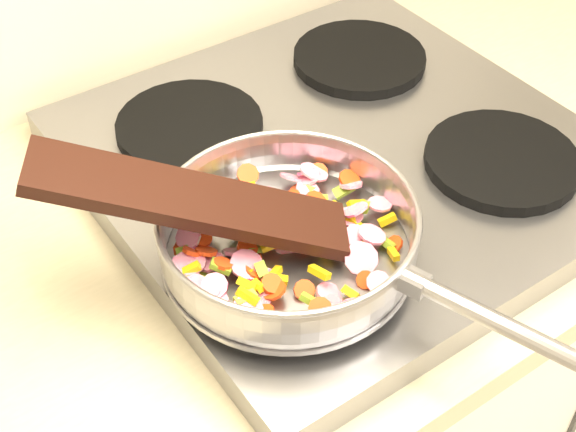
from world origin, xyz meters
TOP-DOWN VIEW (x-y plane):
  - cooktop at (-0.70, 1.67)m, footprint 0.60×0.60m
  - grate_fl at (-0.84, 1.52)m, footprint 0.19×0.19m
  - grate_fr at (-0.56, 1.52)m, footprint 0.19×0.19m
  - grate_bl at (-0.84, 1.81)m, footprint 0.19×0.19m
  - grate_br at (-0.56, 1.81)m, footprint 0.19×0.19m
  - saute_pan at (-0.87, 1.54)m, footprint 0.32×0.47m
  - vegetable_heap at (-0.88, 1.55)m, footprint 0.27×0.25m
  - wooden_spatula at (-0.95, 1.59)m, footprint 0.31×0.23m

SIDE VIEW (x-z plane):
  - cooktop at x=-0.70m, z-range 0.90..0.94m
  - grate_fl at x=-0.84m, z-range 0.94..0.96m
  - grate_fr at x=-0.56m, z-range 0.94..0.96m
  - grate_bl at x=-0.84m, z-range 0.94..0.96m
  - grate_br at x=-0.56m, z-range 0.94..0.96m
  - vegetable_heap at x=-0.88m, z-range 0.95..1.00m
  - saute_pan at x=-0.87m, z-range 0.96..1.02m
  - wooden_spatula at x=-0.95m, z-range 0.97..1.10m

